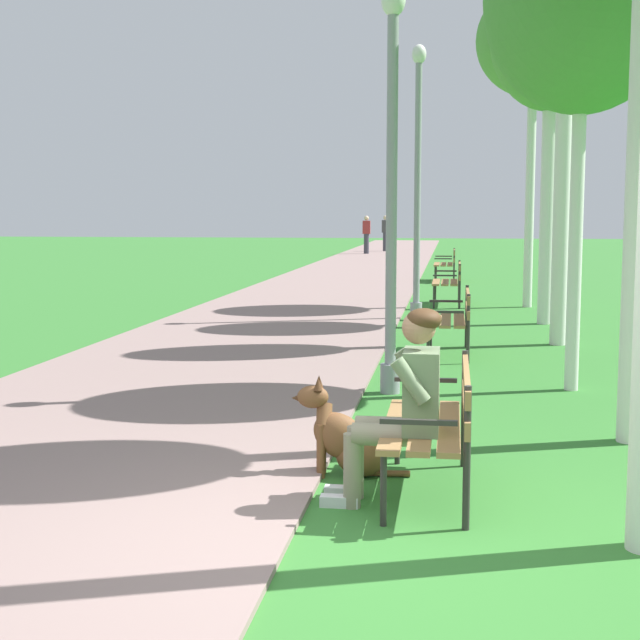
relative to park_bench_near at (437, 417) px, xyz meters
The scene contains 15 objects.
ground_plane 1.38m from the park_bench_near, 108.85° to the right, with size 120.00×120.00×0.00m, color #33752D.
paved_path 22.96m from the park_bench_near, 96.95° to the left, with size 3.97×60.00×0.04m, color gray.
park_bench_near is the anchor object (origin of this frame).
park_bench_mid 6.05m from the park_bench_near, 89.08° to the left, with size 0.55×1.50×0.85m.
park_bench_far 12.57m from the park_bench_near, 89.85° to the left, with size 0.55×1.50×0.85m.
park_bench_furthest 18.93m from the park_bench_near, 90.21° to the left, with size 0.55×1.50×0.85m.
person_seated_on_near_bench 0.38m from the park_bench_near, 127.70° to the right, with size 0.74×0.49×1.25m.
dog_brown 0.75m from the park_bench_near, 153.08° to the left, with size 0.83×0.30×0.71m.
lamp_post_near 3.77m from the park_bench_near, 98.94° to the left, with size 0.24×0.24×4.04m.
lamp_post_mid 10.08m from the park_bench_near, 93.04° to the left, with size 0.24×0.24×4.58m.
birch_tree_third 5.27m from the park_bench_near, 70.94° to the left, with size 1.96×1.91×5.05m.
birch_tree_fifth 10.58m from the park_bench_near, 80.70° to the left, with size 1.96×1.73×5.80m.
birch_tree_sixth 13.26m from the park_bench_near, 83.03° to the left, with size 2.15×2.08×6.08m.
pedestrian_distant 34.16m from the park_bench_near, 96.03° to the left, with size 0.32×0.22×1.65m.
pedestrian_further_distant 36.75m from the park_bench_near, 94.64° to the left, with size 0.32×0.22×1.65m.
Camera 1 is at (0.50, -4.83, 1.84)m, focal length 52.75 mm.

